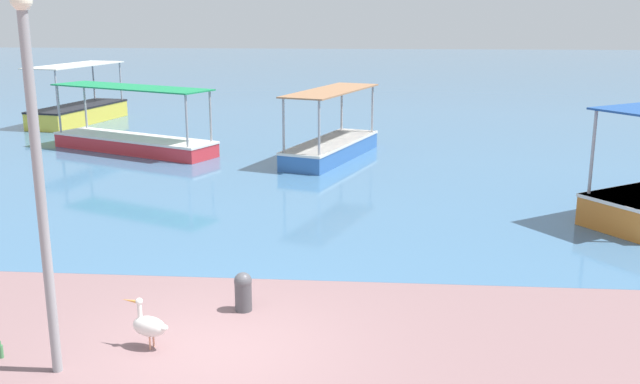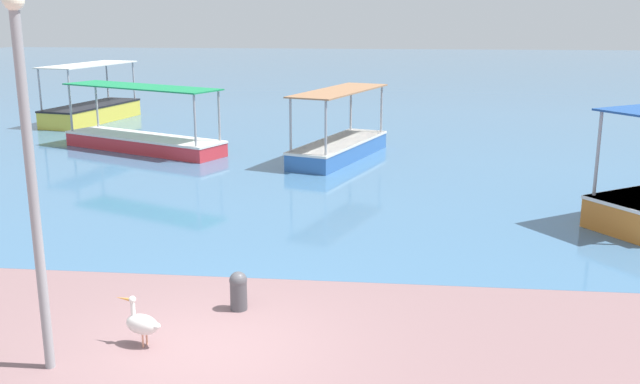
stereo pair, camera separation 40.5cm
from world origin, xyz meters
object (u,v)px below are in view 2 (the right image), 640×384
Objects in this scene: lamp_post at (30,166)px; pelican at (142,323)px; mooring_bollard at (238,290)px; fishing_boat_far_right at (339,145)px; fishing_boat_center at (92,110)px; fishing_boat_far_left at (143,138)px.

pelican is at bearing 36.36° from lamp_post.
pelican is at bearing -127.67° from mooring_bollard.
pelican is (-1.84, -14.92, -0.12)m from fishing_boat_far_right.
lamp_post is at bearing -67.96° from fishing_boat_center.
pelican reaches higher than mooring_bollard.
fishing_boat_far_right is at bearing 79.38° from lamp_post.
pelican is (5.54, -15.58, -0.10)m from fishing_boat_far_left.
fishing_boat_far_right is at bearing 82.96° from pelican.
mooring_bollard is at bearing 52.33° from pelican.
fishing_boat_far_left is (-7.39, 0.66, -0.02)m from fishing_boat_far_right.
lamp_post reaches higher than mooring_bollard.
fishing_boat_far_right is 15.03m from pelican.
fishing_boat_far_left is at bearing 105.14° from lamp_post.
fishing_boat_center reaches higher than pelican.
fishing_boat_far_right is at bearing 87.17° from mooring_bollard.
fishing_boat_center is 7.34× the size of pelican.
fishing_boat_center is 0.86× the size of fishing_boat_far_left.
mooring_bollard is at bearing -92.83° from fishing_boat_far_right.
fishing_boat_far_right is at bearing -5.12° from fishing_boat_far_left.
lamp_post is at bearing -134.31° from mooring_bollard.
mooring_bollard is at bearing -60.74° from fishing_boat_center.
fishing_boat_center is at bearing 148.95° from fishing_boat_far_right.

